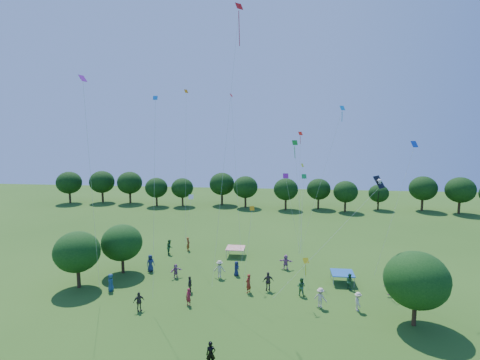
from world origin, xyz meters
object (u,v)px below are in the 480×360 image
Objects in this scene: near_tree_west at (77,252)px; near_tree_east at (416,280)px; tent_blue at (342,273)px; pirate_kite at (377,184)px; tent_red_stripe at (236,248)px; red_high_kite at (234,63)px; near_tree_north at (122,243)px; man_in_black at (211,354)px.

near_tree_west is 30.40m from near_tree_east.
near_tree_east is 2.71× the size of tent_blue.
pirate_kite is at bearing 125.21° from near_tree_east.
tent_blue is (11.72, -6.78, 0.00)m from tent_red_stripe.
near_tree_west reaches higher than tent_red_stripe.
near_tree_north is at bearing 169.54° from red_high_kite.
pirate_kite reaches higher than near_tree_east.
red_high_kite is (15.16, 1.78, 17.73)m from near_tree_west.
red_high_kite reaches higher than pirate_kite.
tent_red_stripe is 0.09× the size of red_high_kite.
near_tree_north is 3.15× the size of man_in_black.
tent_red_stripe is at bearing 30.74° from near_tree_north.
tent_blue is at bearing 113.82° from pirate_kite.
near_tree_north is at bearing 117.79° from man_in_black.
near_tree_east reaches higher than tent_red_stripe.
near_tree_west is at bearing -123.54° from near_tree_north.
red_high_kite reaches higher than tent_blue.
near_tree_east is 21.87m from tent_red_stripe.
near_tree_north is 0.89× the size of near_tree_east.
near_tree_west is 2.54× the size of tent_blue.
near_tree_north is 23.22m from tent_blue.
red_high_kite reaches higher than near_tree_north.
pirate_kite reaches higher than man_in_black.
pirate_kite is (25.00, -4.32, 7.35)m from near_tree_north.
pirate_kite is 0.40× the size of red_high_kite.
tent_red_stripe is at bearing 149.95° from tent_blue.
near_tree_east is 0.59× the size of pirate_kite.
tent_red_stripe is 20.06m from pirate_kite.
pirate_kite is 16.55m from red_high_kite.
tent_red_stripe is 21.58m from man_in_black.
near_tree_east is 8.19m from pirate_kite.
near_tree_north is (2.71, 4.08, -0.22)m from near_tree_west.
near_tree_north reaches higher than man_in_black.
near_tree_east is 0.23× the size of red_high_kite.
pirate_kite reaches higher than near_tree_north.
tent_red_stripe is (14.09, 10.85, -2.56)m from near_tree_west.
man_in_black is 0.07× the size of red_high_kite.
near_tree_east is at bearing -7.02° from near_tree_west.
tent_blue is (23.10, -0.01, -2.34)m from near_tree_north.
near_tree_west is at bearing 132.42° from man_in_black.
man_in_black is at bearing -154.94° from near_tree_east.
man_in_black reaches higher than tent_red_stripe.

